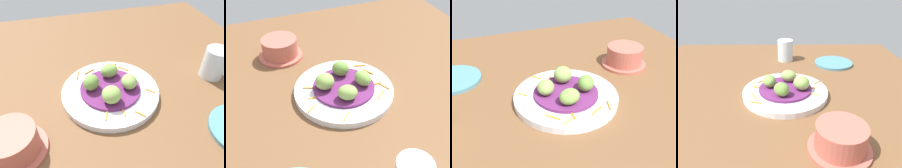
% 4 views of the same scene
% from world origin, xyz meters
% --- Properties ---
extents(table_surface, '(1.10, 1.10, 0.02)m').
position_xyz_m(table_surface, '(0.00, 0.00, 0.01)').
color(table_surface, brown).
rests_on(table_surface, ground).
extents(main_plate, '(0.26, 0.26, 0.02)m').
position_xyz_m(main_plate, '(0.02, -0.02, 0.03)').
color(main_plate, silver).
rests_on(main_plate, table_surface).
extents(cabbage_bed, '(0.16, 0.16, 0.01)m').
position_xyz_m(cabbage_bed, '(0.02, -0.02, 0.04)').
color(cabbage_bed, '#60235B').
rests_on(cabbage_bed, main_plate).
extents(carrot_garnish, '(0.23, 0.20, 0.00)m').
position_xyz_m(carrot_garnish, '(0.00, -0.01, 0.04)').
color(carrot_garnish, orange).
rests_on(carrot_garnish, main_plate).
extents(guac_scoop_left, '(0.06, 0.06, 0.04)m').
position_xyz_m(guac_scoop_left, '(0.01, -0.07, 0.07)').
color(guac_scoop_left, olive).
rests_on(guac_scoop_left, cabbage_bed).
extents(guac_scoop_center, '(0.06, 0.06, 0.04)m').
position_xyz_m(guac_scoop_center, '(0.07, -0.03, 0.07)').
color(guac_scoop_center, '#84A851').
rests_on(guac_scoop_center, cabbage_bed).
extents(guac_scoop_right, '(0.06, 0.05, 0.04)m').
position_xyz_m(guac_scoop_right, '(0.03, 0.03, 0.06)').
color(guac_scoop_right, '#84A851').
rests_on(guac_scoop_right, cabbage_bed).
extents(guac_scoop_back, '(0.05, 0.06, 0.04)m').
position_xyz_m(guac_scoop_back, '(-0.02, -0.01, 0.06)').
color(guac_scoop_back, '#759E47').
rests_on(guac_scoop_back, cabbage_bed).
extents(terracotta_bowl, '(0.14, 0.14, 0.06)m').
position_xyz_m(terracotta_bowl, '(0.14, -0.26, 0.05)').
color(terracotta_bowl, '#B75B4C').
rests_on(terracotta_bowl, table_surface).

